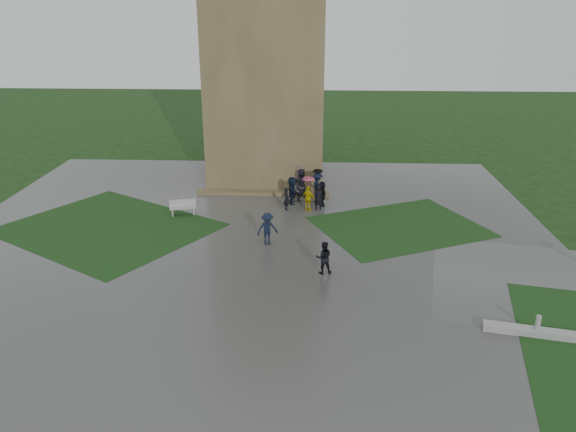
{
  "coord_description": "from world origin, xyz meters",
  "views": [
    {
      "loc": [
        3.38,
        -25.72,
        12.28
      ],
      "look_at": [
        2.03,
        3.36,
        1.2
      ],
      "focal_mm": 35.0,
      "sensor_mm": 36.0,
      "label": 1
    }
  ],
  "objects_px": {
    "bench": "(183,207)",
    "pedestrian_mid": "(267,229)",
    "tower": "(267,53)",
    "pedestrian_near": "(324,257)"
  },
  "relations": [
    {
      "from": "bench",
      "to": "pedestrian_mid",
      "type": "relative_size",
      "value": 0.94
    },
    {
      "from": "tower",
      "to": "pedestrian_near",
      "type": "bearing_deg",
      "value": -76.28
    },
    {
      "from": "pedestrian_mid",
      "to": "pedestrian_near",
      "type": "relative_size",
      "value": 1.1
    },
    {
      "from": "pedestrian_mid",
      "to": "pedestrian_near",
      "type": "height_order",
      "value": "pedestrian_mid"
    },
    {
      "from": "pedestrian_mid",
      "to": "tower",
      "type": "bearing_deg",
      "value": 74.1
    },
    {
      "from": "bench",
      "to": "pedestrian_near",
      "type": "bearing_deg",
      "value": -57.6
    },
    {
      "from": "pedestrian_mid",
      "to": "bench",
      "type": "bearing_deg",
      "value": 122.14
    },
    {
      "from": "tower",
      "to": "bench",
      "type": "height_order",
      "value": "tower"
    },
    {
      "from": "bench",
      "to": "tower",
      "type": "bearing_deg",
      "value": 45.85
    },
    {
      "from": "bench",
      "to": "pedestrian_mid",
      "type": "height_order",
      "value": "pedestrian_mid"
    }
  ]
}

